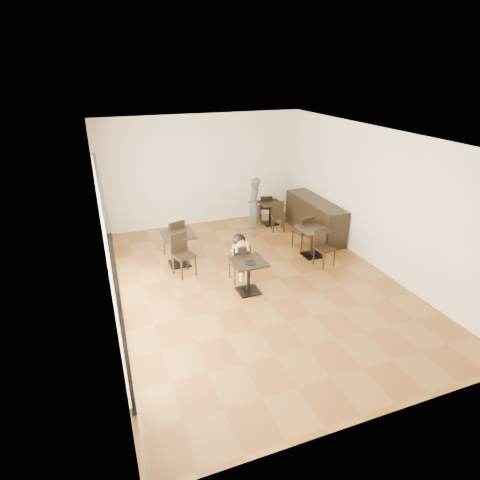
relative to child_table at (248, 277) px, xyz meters
name	(u,v)px	position (x,y,z in m)	size (l,w,h in m)	color
floor	(254,283)	(0.26, 0.30, -0.37)	(6.00, 8.00, 0.01)	brown
ceiling	(257,136)	(0.26, 0.30, 2.83)	(6.00, 8.00, 0.01)	white
wall_back	(203,171)	(0.26, 4.30, 1.23)	(6.00, 0.01, 3.20)	beige
wall_front	(383,324)	(0.26, -3.70, 1.23)	(6.00, 0.01, 3.20)	beige
wall_left	(103,235)	(-2.74, 0.30, 1.23)	(0.01, 8.00, 3.20)	beige
wall_right	(376,199)	(3.26, 0.30, 1.23)	(0.01, 8.00, 3.20)	beige
storefront_window	(108,256)	(-2.71, -0.20, 1.03)	(0.04, 4.50, 2.60)	white
child_table	(248,277)	(0.00, 0.00, 0.00)	(0.69, 0.69, 0.73)	black
child_chair	(239,262)	(0.00, 0.55, 0.07)	(0.40, 0.40, 0.88)	black
child	(239,258)	(0.00, 0.55, 0.19)	(0.40, 0.55, 1.11)	slate
plate	(250,263)	(0.00, -0.10, 0.37)	(0.25, 0.25, 0.01)	black
pizza_slice	(242,244)	(0.00, 0.36, 0.59)	(0.26, 0.20, 0.06)	tan
adult_patron	(254,205)	(1.42, 3.14, 0.41)	(0.57, 0.37, 1.56)	#3A3B3F
cafe_table_mid	(313,242)	(2.15, 1.06, 0.00)	(0.70, 0.70, 0.74)	black
cafe_table_left	(179,249)	(-1.09, 1.77, 0.03)	(0.76, 0.76, 0.80)	black
cafe_table_back	(270,213)	(2.07, 3.44, -0.03)	(0.64, 0.64, 0.68)	black
chair_mid_a	(302,232)	(2.15, 1.61, 0.08)	(0.40, 0.40, 0.89)	black
chair_mid_b	(325,248)	(2.15, 0.51, 0.08)	(0.40, 0.40, 0.89)	black
chair_left_a	(174,237)	(-1.09, 2.32, 0.12)	(0.43, 0.43, 0.97)	black
chair_left_b	(184,256)	(-1.09, 1.22, 0.12)	(0.43, 0.43, 0.97)	black
chair_back_a	(265,207)	(2.07, 3.80, 0.04)	(0.37, 0.37, 0.82)	black
chair_back_b	(278,217)	(2.07, 2.89, 0.04)	(0.37, 0.37, 0.82)	black
service_counter	(315,217)	(2.91, 2.30, 0.13)	(0.60, 2.40, 1.00)	black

